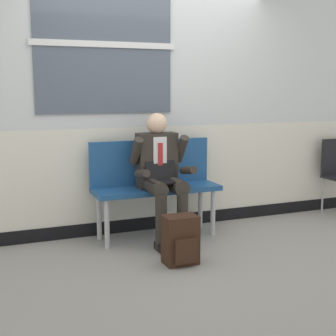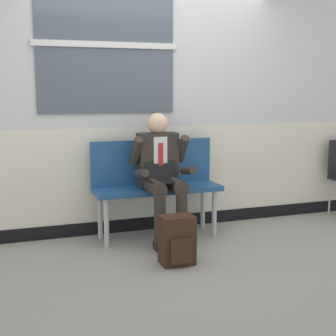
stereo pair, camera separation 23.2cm
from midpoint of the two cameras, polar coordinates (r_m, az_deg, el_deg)
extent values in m
plane|color=gray|center=(4.79, -0.23, -9.15)|extent=(18.00, 18.00, 0.00)
cube|color=silver|center=(5.22, -3.23, 13.88)|extent=(6.12, 0.12, 1.63)
cube|color=silver|center=(5.28, -3.10, -0.39)|extent=(6.12, 0.12, 0.98)
cube|color=black|center=(5.40, -3.05, -6.25)|extent=(6.12, 0.14, 0.14)
cube|color=#4C5666|center=(5.00, -8.79, 14.15)|extent=(1.40, 0.02, 1.36)
cube|color=silver|center=(4.99, -8.76, 14.16)|extent=(1.48, 0.03, 0.06)
cube|color=navy|center=(4.95, -2.67, -2.51)|extent=(1.30, 0.42, 0.05)
cube|color=navy|center=(5.07, -3.37, 0.72)|extent=(1.30, 0.04, 0.46)
cylinder|color=#B7B7BC|center=(4.71, -8.59, -6.51)|extent=(0.05, 0.05, 0.48)
cylinder|color=#B7B7BC|center=(5.00, -9.42, -5.62)|extent=(0.05, 0.05, 0.48)
cylinder|color=#B7B7BC|center=(5.09, 3.99, -5.24)|extent=(0.05, 0.05, 0.48)
cylinder|color=#B7B7BC|center=(5.35, 2.57, -4.50)|extent=(0.05, 0.05, 0.48)
cylinder|color=#2D2823|center=(4.70, -3.08, -2.26)|extent=(0.15, 0.40, 0.15)
cylinder|color=#2D2823|center=(4.60, -2.26, -6.48)|extent=(0.11, 0.11, 0.53)
cube|color=black|center=(4.62, -1.98, -9.40)|extent=(0.10, 0.26, 0.07)
cylinder|color=#2D2823|center=(4.78, -0.58, -2.06)|extent=(0.15, 0.40, 0.15)
cylinder|color=#2D2823|center=(4.68, 0.29, -6.20)|extent=(0.11, 0.11, 0.53)
cube|color=black|center=(4.69, 0.57, -9.08)|extent=(0.10, 0.26, 0.07)
cube|color=#2D2823|center=(4.89, -2.69, 0.93)|extent=(0.40, 0.18, 0.55)
cube|color=silver|center=(4.80, -2.32, 1.37)|extent=(0.14, 0.01, 0.39)
cube|color=#B22328|center=(4.80, -2.29, 1.00)|extent=(0.05, 0.01, 0.33)
sphere|color=beige|center=(4.85, -2.73, 5.25)|extent=(0.21, 0.21, 0.21)
cylinder|color=#2D2823|center=(4.74, -5.16, 1.97)|extent=(0.09, 0.25, 0.30)
cylinder|color=#2D2823|center=(4.61, -4.50, -0.65)|extent=(0.08, 0.27, 0.12)
cylinder|color=#2D2823|center=(4.90, 0.22, 2.25)|extent=(0.09, 0.25, 0.30)
cylinder|color=#2D2823|center=(4.77, 1.00, -0.28)|extent=(0.08, 0.27, 0.12)
cube|color=black|center=(4.70, -1.70, -1.57)|extent=(0.31, 0.22, 0.02)
cube|color=black|center=(4.80, -2.25, -0.01)|extent=(0.31, 0.08, 0.21)
cube|color=#331E14|center=(4.27, -0.10, -8.42)|extent=(0.29, 0.20, 0.43)
cube|color=#331E14|center=(4.19, 0.53, -9.73)|extent=(0.20, 0.04, 0.22)
cube|color=black|center=(6.26, 17.97, 1.28)|extent=(0.38, 0.03, 0.44)
cylinder|color=#A5A5AA|center=(6.23, 16.69, -3.09)|extent=(0.02, 0.02, 0.44)
camera|label=1|loc=(0.12, -91.40, -0.23)|focal=51.93mm
camera|label=2|loc=(0.12, 88.60, 0.23)|focal=51.93mm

